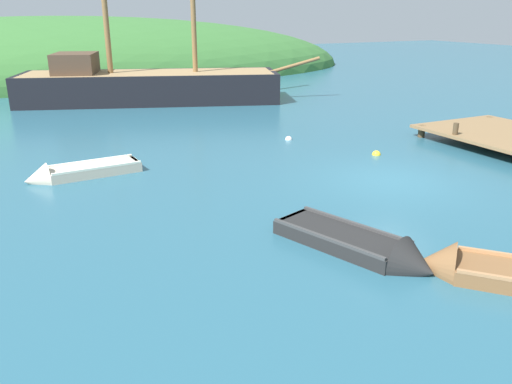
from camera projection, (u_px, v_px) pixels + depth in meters
name	position (u px, v px, depth m)	size (l,w,h in m)	color
ground_plane	(391.00, 181.00, 16.08)	(120.00, 120.00, 0.00)	#285B70
shore_hill	(61.00, 74.00, 42.94)	(52.26, 23.45, 9.19)	#387033
sailing_ship	(148.00, 91.00, 29.75)	(16.77, 8.56, 12.17)	black
rowboat_center	(76.00, 174.00, 16.42)	(3.60, 1.26, 0.98)	beige
rowboat_portside	(365.00, 249.00, 11.23)	(2.32, 3.92, 1.12)	black
rowboat_outer_left	(502.00, 276.00, 10.11)	(3.45, 3.66, 1.11)	brown
buoy_yellow	(376.00, 155.00, 18.97)	(0.32, 0.32, 0.32)	yellow
buoy_white	(289.00, 140.00, 21.20)	(0.29, 0.29, 0.29)	white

